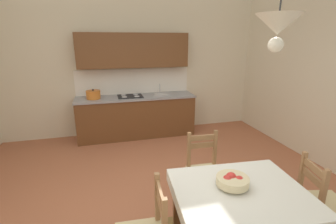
{
  "coord_description": "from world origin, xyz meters",
  "views": [
    {
      "loc": [
        -0.67,
        -2.61,
        2.05
      ],
      "look_at": [
        0.27,
        0.88,
        0.98
      ],
      "focal_mm": 25.97,
      "sensor_mm": 36.0,
      "label": 1
    }
  ],
  "objects": [
    {
      "name": "pendant_lamp",
      "position": [
        0.53,
        -1.09,
        2.15
      ],
      "size": [
        0.32,
        0.32,
        0.8
      ],
      "color": "black"
    },
    {
      "name": "ground_plane",
      "position": [
        0.0,
        0.0,
        -0.05
      ],
      "size": [
        6.2,
        6.18,
        0.1
      ],
      "primitive_type": "cube",
      "color": "#A86042"
    },
    {
      "name": "fruit_bowl",
      "position": [
        0.41,
        -0.87,
        0.81
      ],
      "size": [
        0.3,
        0.3,
        0.12
      ],
      "color": "beige",
      "rests_on": "dining_table"
    },
    {
      "name": "wall_back",
      "position": [
        0.0,
        2.85,
        2.08
      ],
      "size": [
        6.2,
        0.12,
        4.17
      ],
      "primitive_type": "cube",
      "color": "beige",
      "rests_on": "ground_plane"
    },
    {
      "name": "dining_chair_kitchen_side",
      "position": [
        0.51,
        -0.06,
        0.44
      ],
      "size": [
        0.44,
        0.44,
        0.93
      ],
      "color": "#D1BC89",
      "rests_on": "ground_plane"
    },
    {
      "name": "dining_table",
      "position": [
        0.46,
        -0.95,
        0.62
      ],
      "size": [
        1.26,
        1.08,
        0.75
      ],
      "color": "brown",
      "rests_on": "ground_plane"
    },
    {
      "name": "kitchen_cabinetry",
      "position": [
        -0.02,
        2.52,
        0.86
      ],
      "size": [
        2.52,
        0.63,
        2.2
      ],
      "color": "brown",
      "rests_on": "ground_plane"
    },
    {
      "name": "dining_chair_window_side",
      "position": [
        1.41,
        -0.96,
        0.44
      ],
      "size": [
        0.51,
        0.51,
        0.93
      ],
      "color": "#D1BC89",
      "rests_on": "ground_plane"
    }
  ]
}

